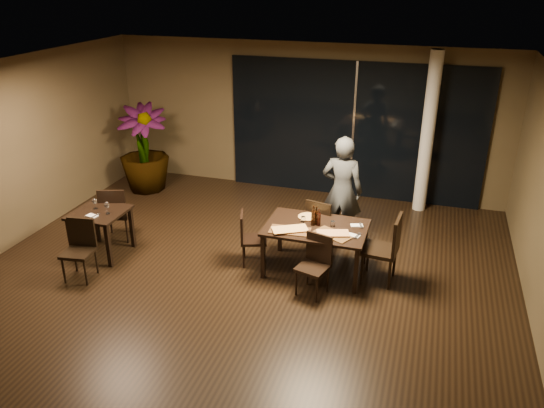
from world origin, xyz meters
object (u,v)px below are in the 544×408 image
Objects in this scene: chair_side_far at (115,211)px; diner at (342,191)px; main_table at (316,231)px; chair_side_near at (80,246)px; potted_plant at (144,149)px; bottle_a at (313,216)px; chair_main_far at (321,223)px; chair_main_right at (387,246)px; side_table at (100,219)px; chair_main_left at (249,236)px; bottle_c at (316,215)px; bottle_b at (319,217)px; chair_main_near at (315,261)px.

chair_side_far is 3.80m from diner.
chair_side_near is (-3.30, -1.19, -0.17)m from main_table.
potted_plant reaches higher than bottle_a.
diner reaches higher than main_table.
main_table is 0.61m from chair_main_far.
chair_main_right is 4.51m from chair_side_near.
chair_side_near is (-3.25, -1.77, -0.01)m from chair_main_far.
side_table is 2.40m from chair_main_left.
bottle_c reaches higher than side_table.
bottle_b is at bearing -27.15° from potted_plant.
chair_main_right reaches higher than chair_main_left.
bottle_c is (1.02, 0.16, 0.42)m from chair_main_left.
side_table is 0.88× the size of chair_side_near.
chair_side_near is (0.14, -1.15, -0.03)m from chair_side_far.
diner is (3.48, 2.25, 0.42)m from chair_side_near.
bottle_c is (0.03, -0.51, 0.37)m from chair_main_far.
side_table is 0.48m from chair_side_far.
chair_main_left is 1.08m from bottle_a.
bottle_c is at bearing 13.21° from chair_side_near.
chair_main_near is 3.08× the size of bottle_c.
chair_main_far is 0.88× the size of chair_main_right.
chair_main_left is at bearing -83.09° from chair_main_right.
diner reaches higher than chair_side_far.
chair_main_far is 0.65m from bottle_b.
potted_plant reaches higher than chair_main_far.
main_table is 0.24m from bottle_a.
bottle_a is 0.08m from bottle_b.
chair_main_near is at bearing -130.84° from chair_main_left.
chair_side_near is 3.53m from bottle_c.
bottle_a is 1.18× the size of bottle_b.
side_table is at bearing -74.81° from potted_plant.
chair_side_near is 3.21× the size of bottle_c.
chair_side_near reaches higher than chair_main_near.
main_table is at bearing -32.26° from bottle_a.
chair_side_near is at bearing 42.29° from chair_main_far.
chair_main_near is 0.75m from bottle_a.
chair_main_near is 1.26m from chair_main_left.
bottle_a reaches higher than chair_main_near.
side_table is at bearing 90.61° from chair_side_near.
chair_main_right is 1.17× the size of chair_side_near.
diner is 7.05× the size of bottle_b.
chair_side_far is at bearing -179.47° from main_table.
bottle_a reaches higher than side_table.
bottle_b is (-1.03, 0.05, 0.29)m from chair_main_right.
main_table is 3.51m from chair_side_near.
main_table is at bearing -116.37° from bottle_b.
chair_main_left is at bearing -173.45° from bottle_a.
bottle_a is 1.10× the size of bottle_c.
diner reaches higher than chair_main_near.
bottle_a is at bearing -87.02° from chair_main_right.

